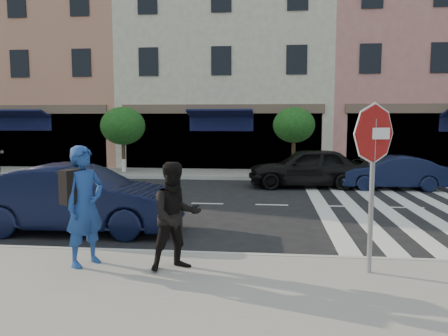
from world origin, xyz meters
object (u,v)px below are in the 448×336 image
at_px(stop_sign, 373,151).
at_px(photographer, 85,206).
at_px(car_far_mid, 307,167).
at_px(car_far_right, 392,173).
at_px(walker, 176,216).
at_px(car_near_mid, 78,199).

bearing_deg(stop_sign, photographer, 163.24).
bearing_deg(stop_sign, car_far_mid, 73.15).
distance_m(stop_sign, car_far_mid, 10.15).
height_order(photographer, car_far_right, photographer).
distance_m(walker, car_far_right, 11.73).
bearing_deg(walker, car_far_mid, 42.57).
bearing_deg(walker, car_near_mid, 105.67).
bearing_deg(car_near_mid, car_far_right, -52.02).
bearing_deg(photographer, walker, -62.71).
height_order(car_near_mid, car_far_mid, car_near_mid).
xyz_separation_m(stop_sign, photographer, (-4.69, -0.08, -0.95)).
relative_size(stop_sign, photographer, 1.34).
xyz_separation_m(walker, car_far_right, (6.09, 10.02, -0.41)).
distance_m(stop_sign, car_far_right, 10.42).
relative_size(stop_sign, car_near_mid, 0.57).
distance_m(walker, car_near_mid, 3.99).
bearing_deg(car_far_right, photographer, -37.26).
bearing_deg(car_far_mid, photographer, -28.40).
distance_m(stop_sign, photographer, 4.78).
xyz_separation_m(photographer, car_far_mid, (4.53, 10.14, -0.39)).
bearing_deg(car_far_right, car_far_mid, -92.94).
bearing_deg(car_near_mid, photographer, -154.32).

